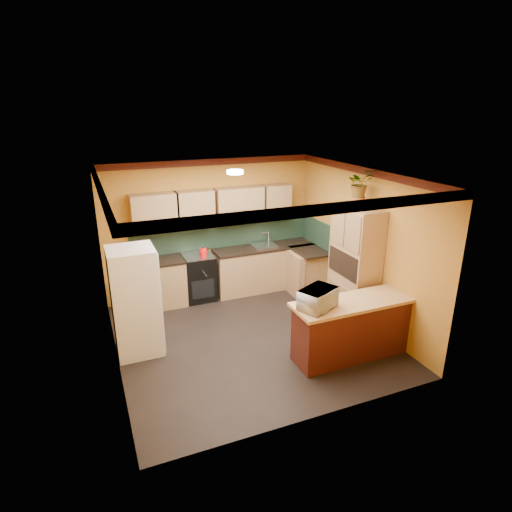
{
  "coord_description": "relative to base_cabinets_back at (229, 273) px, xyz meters",
  "views": [
    {
      "loc": [
        -2.3,
        -5.82,
        3.68
      ],
      "look_at": [
        0.3,
        0.45,
        1.26
      ],
      "focal_mm": 30.0,
      "sensor_mm": 36.0,
      "label": 1
    }
  ],
  "objects": [
    {
      "name": "base_cabinets_right",
      "position": [
        1.54,
        -0.57,
        0.0
      ],
      "size": [
        0.6,
        0.8,
        0.88
      ],
      "primitive_type": "cube",
      "color": "tan",
      "rests_on": "ground"
    },
    {
      "name": "fern",
      "position": [
        1.59,
        -1.94,
        2.04
      ],
      "size": [
        0.43,
        0.39,
        0.44
      ],
      "primitive_type": "imported",
      "rotation": [
        0.0,
        0.0,
        0.11
      ],
      "color": "tan",
      "rests_on": "fern_pot"
    },
    {
      "name": "fern_pot",
      "position": [
        1.59,
        -1.94,
        1.74
      ],
      "size": [
        0.22,
        0.22,
        0.16
      ],
      "primitive_type": "cylinder",
      "color": "#9D5126",
      "rests_on": "pantry"
    },
    {
      "name": "countertop_back",
      "position": [
        0.0,
        -0.0,
        0.46
      ],
      "size": [
        3.65,
        0.62,
        0.04
      ],
      "primitive_type": "cube",
      "color": "black",
      "rests_on": "base_cabinets_back"
    },
    {
      "name": "room_shell",
      "position": [
        -0.24,
        -1.52,
        1.65
      ],
      "size": [
        4.24,
        4.24,
        2.72
      ],
      "color": "black",
      "rests_on": "ground"
    },
    {
      "name": "microwave",
      "position": [
        0.35,
        -2.88,
        0.64
      ],
      "size": [
        0.65,
        0.57,
        0.3
      ],
      "primitive_type": "imported",
      "rotation": [
        0.0,
        0.0,
        0.46
      ],
      "color": "white",
      "rests_on": "bar_top"
    },
    {
      "name": "stove",
      "position": [
        -0.62,
        -0.0,
        0.02
      ],
      "size": [
        0.58,
        0.58,
        0.91
      ],
      "primitive_type": "cube",
      "color": "black",
      "rests_on": "ground"
    },
    {
      "name": "breakfast_bar",
      "position": [
        0.98,
        -2.88,
        0.0
      ],
      "size": [
        1.8,
        0.55,
        0.88
      ],
      "primitive_type": "cube",
      "color": "#531413",
      "rests_on": "ground"
    },
    {
      "name": "fridge",
      "position": [
        -2.01,
        -1.5,
        0.41
      ],
      "size": [
        0.68,
        0.66,
        1.7
      ],
      "primitive_type": "cube",
      "color": "white",
      "rests_on": "ground"
    },
    {
      "name": "sink",
      "position": [
        0.78,
        0.0,
        0.5
      ],
      "size": [
        0.48,
        0.4,
        0.03
      ],
      "primitive_type": "cube",
      "color": "silver",
      "rests_on": "countertop_back"
    },
    {
      "name": "bar_top",
      "position": [
        0.98,
        -2.88,
        0.47
      ],
      "size": [
        1.9,
        0.65,
        0.05
      ],
      "primitive_type": "cube",
      "color": "tan",
      "rests_on": "breakfast_bar"
    },
    {
      "name": "kettle",
      "position": [
        -0.53,
        -0.05,
        0.56
      ],
      "size": [
        0.21,
        0.21,
        0.18
      ],
      "primitive_type": null,
      "rotation": [
        0.0,
        0.0,
        -0.31
      ],
      "color": "red",
      "rests_on": "stove"
    },
    {
      "name": "pantry",
      "position": [
        1.59,
        -1.99,
        0.61
      ],
      "size": [
        0.48,
        0.9,
        2.1
      ],
      "primitive_type": "cube",
      "color": "tan",
      "rests_on": "ground"
    },
    {
      "name": "base_cabinets_back",
      "position": [
        0.0,
        0.0,
        0.0
      ],
      "size": [
        3.65,
        0.6,
        0.88
      ],
      "primitive_type": "cube",
      "color": "tan",
      "rests_on": "ground"
    },
    {
      "name": "countertop_right",
      "position": [
        1.54,
        -0.57,
        0.46
      ],
      "size": [
        0.62,
        0.8,
        0.04
      ],
      "primitive_type": "cube",
      "color": "black",
      "rests_on": "base_cabinets_right"
    }
  ]
}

